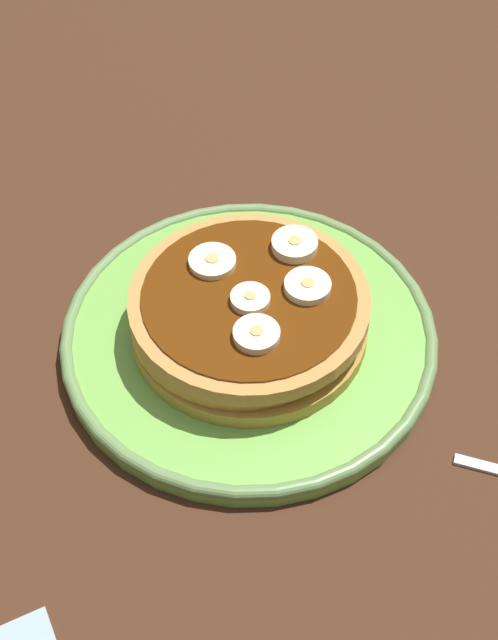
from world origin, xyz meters
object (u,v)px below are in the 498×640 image
(banana_slice_0, at_px, (245,300))
(banana_slice_1, at_px, (295,245))
(banana_slice_3, at_px, (306,282))
(banana_slice_4, at_px, (255,335))
(pancake_stack, at_px, (246,313))
(banana_slice_2, at_px, (212,262))
(plate, at_px, (249,335))

(banana_slice_0, xyz_separation_m, banana_slice_1, (0.04, 0.04, 0.00))
(banana_slice_0, distance_m, banana_slice_3, 0.04)
(banana_slice_3, bearing_deg, banana_slice_4, -134.35)
(banana_slice_3, bearing_deg, banana_slice_0, -166.26)
(pancake_stack, bearing_deg, banana_slice_0, -99.46)
(banana_slice_2, bearing_deg, banana_slice_3, -24.28)
(pancake_stack, xyz_separation_m, banana_slice_2, (-0.02, 0.03, 0.02))
(banana_slice_1, height_order, banana_slice_2, banana_slice_1)
(banana_slice_0, bearing_deg, banana_slice_2, 115.35)
(banana_slice_0, height_order, banana_slice_3, same)
(pancake_stack, bearing_deg, banana_slice_1, 44.92)
(pancake_stack, bearing_deg, banana_slice_2, 120.90)
(banana_slice_0, height_order, banana_slice_4, same)
(plate, bearing_deg, banana_slice_4, -91.40)
(banana_slice_2, height_order, banana_slice_4, banana_slice_4)
(banana_slice_0, xyz_separation_m, banana_slice_3, (0.04, 0.01, 0.00))
(banana_slice_1, relative_size, banana_slice_4, 1.06)
(banana_slice_2, height_order, banana_slice_3, same)
(pancake_stack, distance_m, banana_slice_4, 0.04)
(pancake_stack, height_order, banana_slice_3, banana_slice_3)
(pancake_stack, height_order, banana_slice_0, banana_slice_0)
(banana_slice_3, bearing_deg, pancake_stack, -174.13)
(plate, bearing_deg, pancake_stack, -179.52)
(banana_slice_0, distance_m, banana_slice_1, 0.06)
(banana_slice_1, bearing_deg, banana_slice_3, -86.21)
(banana_slice_0, distance_m, banana_slice_4, 0.03)
(plate, height_order, banana_slice_1, banana_slice_1)
(banana_slice_2, bearing_deg, banana_slice_4, -73.46)
(plate, bearing_deg, banana_slice_2, 123.92)
(plate, xyz_separation_m, pancake_stack, (-0.00, -0.00, 0.02))
(banana_slice_0, height_order, banana_slice_1, banana_slice_1)
(banana_slice_2, bearing_deg, banana_slice_0, -64.65)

